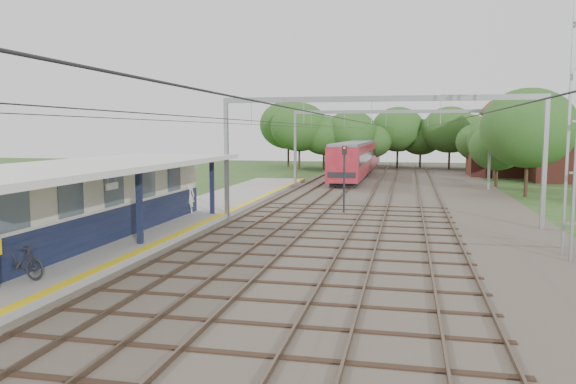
% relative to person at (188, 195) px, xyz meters
% --- Properties ---
extents(ground, '(160.00, 160.00, 0.00)m').
position_rel_person_xyz_m(ground, '(7.38, -15.00, -1.38)').
color(ground, '#2D4C1E').
rests_on(ground, ground).
extents(ballast_bed, '(18.00, 90.00, 0.10)m').
position_rel_person_xyz_m(ballast_bed, '(11.38, 15.00, -1.33)').
color(ballast_bed, '#473D33').
rests_on(ballast_bed, ground).
extents(platform, '(5.00, 52.00, 0.35)m').
position_rel_person_xyz_m(platform, '(-0.12, -1.00, -1.21)').
color(platform, gray).
rests_on(platform, ground).
extents(yellow_stripe, '(0.45, 52.00, 0.01)m').
position_rel_person_xyz_m(yellow_stripe, '(2.13, -1.00, -1.03)').
color(yellow_stripe, yellow).
rests_on(yellow_stripe, platform).
extents(station_building, '(3.41, 18.00, 3.40)m').
position_rel_person_xyz_m(station_building, '(-1.50, -8.00, 0.66)').
color(station_building, beige).
rests_on(station_building, platform).
extents(canopy, '(6.40, 20.00, 3.44)m').
position_rel_person_xyz_m(canopy, '(-0.39, -9.00, 2.26)').
color(canopy, black).
rests_on(canopy, platform).
extents(rail_tracks, '(11.80, 88.00, 0.15)m').
position_rel_person_xyz_m(rail_tracks, '(8.88, 15.00, -1.21)').
color(rail_tracks, brown).
rests_on(rail_tracks, ballast_bed).
extents(catenary_system, '(17.22, 88.00, 7.00)m').
position_rel_person_xyz_m(catenary_system, '(10.77, 10.28, 4.13)').
color(catenary_system, gray).
rests_on(catenary_system, ground).
extents(tree_band, '(31.72, 30.88, 8.82)m').
position_rel_person_xyz_m(tree_band, '(11.22, 42.12, 3.54)').
color(tree_band, '#382619').
rests_on(tree_band, ground).
extents(house_near, '(7.00, 6.12, 7.89)m').
position_rel_person_xyz_m(house_near, '(28.38, 31.00, 1.61)').
color(house_near, brown).
rests_on(house_near, ground).
extents(house_far, '(8.00, 6.12, 8.66)m').
position_rel_person_xyz_m(house_far, '(23.38, 37.00, 1.85)').
color(house_far, brown).
rests_on(house_far, ground).
extents(person, '(0.80, 0.57, 2.06)m').
position_rel_person_xyz_m(person, '(0.00, 0.00, 0.00)').
color(person, silver).
rests_on(person, platform).
extents(bicycle, '(2.07, 0.88, 1.20)m').
position_rel_person_xyz_m(bicycle, '(0.34, -15.12, -0.43)').
color(bicycle, black).
rests_on(bicycle, platform).
extents(train, '(2.96, 36.88, 3.89)m').
position_rel_person_xyz_m(train, '(6.88, 36.69, 0.79)').
color(train, black).
rests_on(train, ballast_bed).
extents(signal_post, '(0.30, 0.27, 4.22)m').
position_rel_person_xyz_m(signal_post, '(8.73, 3.74, 1.25)').
color(signal_post, black).
rests_on(signal_post, ground).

